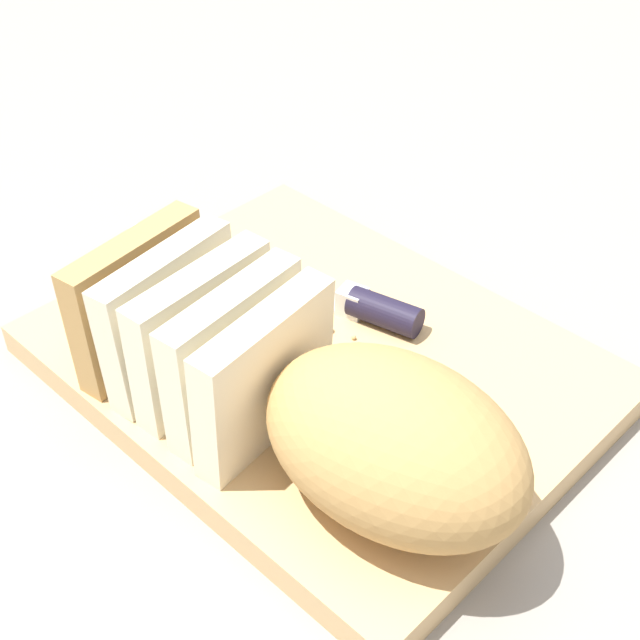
# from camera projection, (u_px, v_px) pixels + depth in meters

# --- Properties ---
(ground_plane) EXTENTS (3.00, 3.00, 0.00)m
(ground_plane) POSITION_uv_depth(u_px,v_px,m) (320.00, 376.00, 0.66)
(ground_plane) COLOR gray
(cutting_board) EXTENTS (0.39, 0.30, 0.02)m
(cutting_board) POSITION_uv_depth(u_px,v_px,m) (320.00, 364.00, 0.65)
(cutting_board) COLOR tan
(cutting_board) RESTS_ON ground_plane
(bread_loaf) EXTENTS (0.32, 0.14, 0.10)m
(bread_loaf) POSITION_uv_depth(u_px,v_px,m) (313.00, 398.00, 0.54)
(bread_loaf) COLOR tan
(bread_loaf) RESTS_ON cutting_board
(bread_knife) EXTENTS (0.28, 0.08, 0.02)m
(bread_knife) POSITION_uv_depth(u_px,v_px,m) (344.00, 300.00, 0.68)
(bread_knife) COLOR silver
(bread_knife) RESTS_ON cutting_board
(crumb_near_knife) EXTENTS (0.01, 0.01, 0.01)m
(crumb_near_knife) POSITION_uv_depth(u_px,v_px,m) (328.00, 328.00, 0.66)
(crumb_near_knife) COLOR tan
(crumb_near_knife) RESTS_ON cutting_board
(crumb_near_loaf) EXTENTS (0.00, 0.00, 0.00)m
(crumb_near_loaf) POSITION_uv_depth(u_px,v_px,m) (354.00, 337.00, 0.65)
(crumb_near_loaf) COLOR tan
(crumb_near_loaf) RESTS_ON cutting_board
(crumb_stray_left) EXTENTS (0.01, 0.01, 0.01)m
(crumb_stray_left) POSITION_uv_depth(u_px,v_px,m) (276.00, 309.00, 0.68)
(crumb_stray_left) COLOR tan
(crumb_stray_left) RESTS_ON cutting_board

